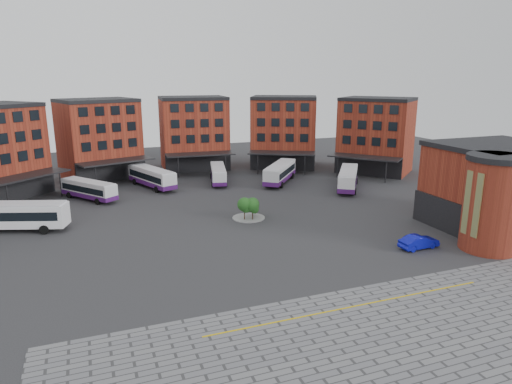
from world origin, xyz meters
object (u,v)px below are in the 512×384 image
object	(u,v)px
tree_island	(250,207)
blue_car	(419,242)
bus_c	(152,177)
bus_a	(14,215)
bus_b	(89,189)
bus_e	(280,172)
bus_f	(348,178)
bus_d	(218,174)

from	to	relation	value
tree_island	blue_car	size ratio (longest dim) A/B	0.94
bus_c	tree_island	bearing A→B (deg)	-87.73
bus_a	bus_b	xyz separation A→B (m)	(8.84, 12.31, -0.49)
bus_c	bus_e	xyz separation A→B (m)	(22.03, -4.49, 0.05)
bus_b	bus_e	size ratio (longest dim) A/B	0.88
tree_island	bus_a	size ratio (longest dim) A/B	0.34
bus_f	tree_island	bearing A→B (deg)	-120.60
bus_f	blue_car	distance (m)	27.64
bus_e	bus_f	distance (m)	12.22
blue_car	tree_island	bearing A→B (deg)	36.81
bus_c	bus_d	world-z (taller)	bus_c
bus_b	bus_f	world-z (taller)	bus_f
bus_a	bus_d	distance (m)	34.96
bus_b	bus_c	distance (m)	11.31
bus_f	blue_car	size ratio (longest dim) A/B	2.43
tree_island	bus_e	world-z (taller)	bus_e
tree_island	bus_d	world-z (taller)	tree_island
bus_c	bus_f	distance (m)	33.52
tree_island	bus_c	world-z (taller)	bus_c
bus_d	bus_e	size ratio (longest dim) A/B	0.96
tree_island	bus_e	bearing A→B (deg)	55.84
bus_d	bus_e	xyz separation A→B (m)	(10.35, -3.99, 0.25)
bus_c	blue_car	world-z (taller)	bus_c
bus_e	bus_b	bearing A→B (deg)	-141.09
bus_c	bus_b	bearing A→B (deg)	-176.86
bus_c	bus_a	bearing A→B (deg)	-159.48
tree_island	bus_f	world-z (taller)	bus_f
bus_b	bus_d	world-z (taller)	bus_b
tree_island	bus_b	distance (m)	26.96
bus_f	blue_car	world-z (taller)	bus_f
bus_c	bus_d	size ratio (longest dim) A/B	1.12
bus_d	blue_car	xyz separation A→B (m)	(11.99, -38.95, -0.84)
tree_island	bus_b	world-z (taller)	tree_island
bus_a	bus_d	size ratio (longest dim) A/B	1.18
bus_c	bus_d	xyz separation A→B (m)	(11.68, -0.50, -0.21)
bus_c	bus_d	distance (m)	11.69
bus_f	blue_car	bearing A→B (deg)	-70.75
tree_island	bus_d	distance (m)	22.23
tree_island	bus_a	distance (m)	29.44
bus_f	blue_car	xyz separation A→B (m)	(-7.30, -26.64, -1.05)
bus_d	blue_car	size ratio (longest dim) A/B	2.31
tree_island	blue_car	distance (m)	21.87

